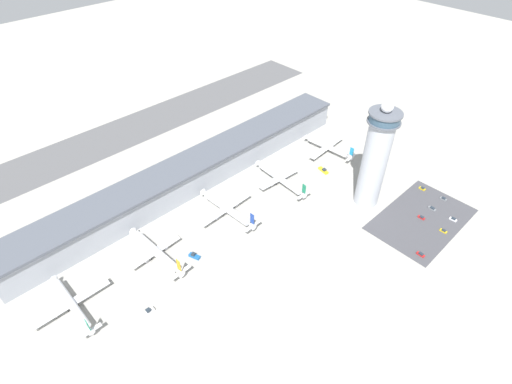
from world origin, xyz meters
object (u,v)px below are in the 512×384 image
Objects in this scene: airplane_gate_alpha at (72,304)px; airplane_gate_charlie at (227,209)px; car_red_hatchback at (432,209)px; control_tower at (375,158)px; car_green_van at (421,254)px; airplane_gate_bravo at (156,251)px; airplane_gate_delta at (280,179)px; car_black_suv at (443,199)px; car_silver_sedan at (422,189)px; car_white_wagon at (443,231)px; airplane_gate_echo at (328,147)px; car_maroon_suv at (453,219)px; service_truck_catering at (323,170)px; service_truck_fuel at (148,312)px; car_grey_coupe at (421,217)px; service_truck_baggage at (194,256)px.

airplane_gate_charlie is at bearing -0.15° from airplane_gate_alpha.
airplane_gate_alpha is 205.03m from car_red_hatchback.
control_tower reaches higher than car_green_van.
airplane_gate_bravo is 0.96× the size of airplane_gate_delta.
airplane_gate_charlie is 10.68× the size of car_black_suv.
airplane_gate_charlie is at bearing 147.08° from car_silver_sedan.
airplane_gate_alpha is at bearing 161.08° from car_silver_sedan.
car_red_hatchback is (92.77, -82.28, -3.84)m from airplane_gate_charlie.
airplane_gate_alpha reaches higher than car_black_suv.
control_tower is 57.03m from car_white_wagon.
airplane_gate_delta is 10.20× the size of car_green_van.
airplane_gate_echo is at bearing -0.10° from airplane_gate_alpha.
airplane_gate_charlie is 133.33m from car_maroon_suv.
car_silver_sedan is 37.80m from car_white_wagon.
airplane_gate_bravo reaches higher than car_green_van.
airplane_gate_bravo reaches higher than car_white_wagon.
airplane_gate_charlie is 5.20× the size of service_truck_catering.
service_truck_fuel reaches higher than car_red_hatchback.
car_grey_coupe is at bearing -64.92° from airplane_gate_delta.
control_tower is 90.46m from airplane_gate_charlie.
service_truck_catering is 2.04× the size of car_grey_coupe.
car_red_hatchback is 1.16× the size of car_grey_coupe.
car_maroon_suv is (93.05, -95.42, -3.81)m from airplane_gate_charlie.
service_truck_catering is 85.62m from car_green_van.
service_truck_fuel is 1.67× the size of car_black_suv.
airplane_gate_echo is at bearing 81.25° from car_white_wagon.
service_truck_baggage is 156.72m from car_black_suv.
airplane_gate_bravo reaches higher than service_truck_catering.
service_truck_baggage is (-34.35, -13.40, -3.50)m from airplane_gate_charlie.
car_white_wagon is (25.54, -0.07, -0.08)m from car_green_van.
service_truck_baggage is (60.53, -13.65, -3.17)m from airplane_gate_alpha.
airplane_gate_bravo is at bearing 156.92° from control_tower.
service_truck_catering is at bearing -6.22° from airplane_gate_bravo.
airplane_gate_alpha is 177.63m from car_green_van.
service_truck_fuel is 173.10m from car_red_hatchback.
airplane_gate_charlie is 10.93× the size of car_white_wagon.
car_grey_coupe is at bearing -25.00° from airplane_gate_alpha.
car_silver_sedan is at bearing -18.92° from airplane_gate_alpha.
car_black_suv is 14.13m from car_silver_sedan.
service_truck_catering is at bearing -147.59° from airplane_gate_echo.
airplane_gate_bravo is 10.18× the size of car_maroon_suv.
car_red_hatchback is 1.13× the size of car_maroon_suv.
service_truck_baggage is at bearing 19.12° from service_truck_fuel.
car_red_hatchback is at bearing -18.94° from service_truck_fuel.
service_truck_catering reaches higher than car_grey_coupe.
airplane_gate_charlie reaches higher than service_truck_baggage.
car_maroon_suv is (38.65, 0.52, -0.00)m from car_green_van.
car_maroon_suv is (187.93, -95.67, -3.47)m from airplane_gate_alpha.
car_red_hatchback reaches higher than car_grey_coupe.
car_maroon_suv is 29.77m from car_silver_sedan.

